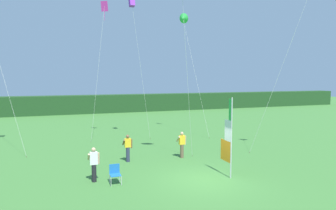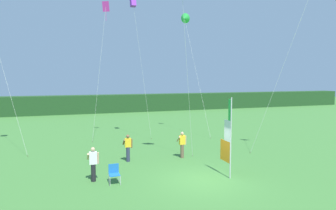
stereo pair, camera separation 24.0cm
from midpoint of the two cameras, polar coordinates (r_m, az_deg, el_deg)
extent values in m
plane|color=#3D7533|center=(14.81, 7.26, -14.24)|extent=(120.00, 120.00, 0.00)
cube|color=#1E421E|center=(43.06, -10.28, 0.30)|extent=(80.00, 2.40, 2.50)
cylinder|color=#B7B7BC|center=(14.81, 12.47, -6.30)|extent=(0.06, 0.06, 4.00)
cube|color=orange|center=(15.40, 11.43, -8.68)|extent=(0.02, 0.97, 1.07)
cube|color=white|center=(15.03, 11.85, -4.88)|extent=(0.02, 0.60, 1.07)
cube|color=green|center=(14.72, 12.29, -0.91)|extent=(0.02, 0.23, 1.07)
cylinder|color=black|center=(14.85, -13.74, -12.58)|extent=(0.22, 0.22, 0.85)
cube|color=white|center=(14.65, -13.80, -9.89)|extent=(0.36, 0.20, 0.60)
sphere|color=tan|center=(14.55, -13.84, -8.30)|extent=(0.20, 0.20, 0.20)
cylinder|color=tan|center=(14.68, -14.73, -9.60)|extent=(0.09, 0.48, 0.42)
cylinder|color=tan|center=(14.68, -12.89, -9.94)|extent=(0.09, 0.14, 0.56)
cylinder|color=brown|center=(18.49, 3.12, -8.87)|extent=(0.22, 0.22, 0.84)
cube|color=yellow|center=(18.34, 3.13, -6.74)|extent=(0.36, 0.20, 0.56)
sphere|color=tan|center=(18.26, 3.14, -5.51)|extent=(0.20, 0.20, 0.20)
cylinder|color=tan|center=(18.30, 2.39, -6.59)|extent=(0.09, 0.48, 0.42)
cylinder|color=tan|center=(18.44, 3.79, -6.82)|extent=(0.09, 0.14, 0.56)
cylinder|color=#2D334C|center=(17.81, -7.34, -9.41)|extent=(0.22, 0.22, 0.87)
cube|color=yellow|center=(17.64, -7.36, -7.23)|extent=(0.36, 0.20, 0.52)
sphere|color=brown|center=(17.56, -7.38, -6.01)|extent=(0.20, 0.20, 0.20)
cylinder|color=brown|center=(17.65, -8.14, -7.12)|extent=(0.09, 0.48, 0.42)
cylinder|color=brown|center=(17.71, -6.63, -7.38)|extent=(0.09, 0.14, 0.56)
cylinder|color=#BCBCC1|center=(14.14, -10.64, -14.35)|extent=(0.03, 0.03, 0.42)
cylinder|color=#BCBCC1|center=(14.21, -8.66, -14.22)|extent=(0.03, 0.03, 0.42)
cylinder|color=#BCBCC1|center=(14.59, -10.91, -13.73)|extent=(0.03, 0.03, 0.42)
cylinder|color=#BCBCC1|center=(14.66, -8.99, -13.61)|extent=(0.03, 0.03, 0.42)
cube|color=#1E66B2|center=(14.33, -9.82, -13.12)|extent=(0.48, 0.48, 0.03)
cube|color=#1E66B2|center=(14.48, -9.98, -11.95)|extent=(0.48, 0.03, 0.44)
cylinder|color=brown|center=(20.37, 15.91, -8.84)|extent=(0.03, 0.03, 0.08)
cylinder|color=silver|center=(19.65, 20.93, 4.98)|extent=(2.41, 2.14, 9.91)
cylinder|color=brown|center=(23.55, -14.12, -6.88)|extent=(0.03, 0.03, 0.08)
cylinder|color=silver|center=(23.43, -12.87, 5.82)|extent=(1.32, 0.70, 10.42)
cube|color=#DB33A8|center=(24.46, -11.63, 18.13)|extent=(0.56, 0.43, 0.75)
cylinder|color=#DB33A8|center=(24.31, -11.59, 16.46)|extent=(0.02, 0.02, 0.70)
cylinder|color=brown|center=(24.49, 8.53, -6.31)|extent=(0.03, 0.03, 0.08)
cylinder|color=silver|center=(25.08, 5.94, 5.47)|extent=(1.18, 2.99, 10.07)
cone|color=green|center=(26.71, 3.48, 16.34)|extent=(0.92, 0.99, 0.91)
cylinder|color=brown|center=(18.94, 5.13, -9.73)|extent=(0.03, 0.03, 0.08)
cylinder|color=silver|center=(17.44, 4.19, 5.34)|extent=(1.30, 1.33, 9.92)
cylinder|color=brown|center=(24.13, -2.93, -6.43)|extent=(0.03, 0.03, 0.08)
cylinder|color=silver|center=(23.38, -4.64, 6.16)|extent=(1.44, 0.15, 10.61)
cube|color=purple|center=(23.83, -6.45, 19.01)|extent=(0.43, 0.53, 0.64)
cylinder|color=brown|center=(20.72, -25.14, -8.90)|extent=(0.03, 0.03, 0.08)
cylinder|color=silver|center=(21.57, -28.45, 4.00)|extent=(2.45, 2.54, 9.40)
camera|label=1|loc=(0.12, -89.59, 0.04)|focal=31.58mm
camera|label=2|loc=(0.12, 90.41, -0.04)|focal=31.58mm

